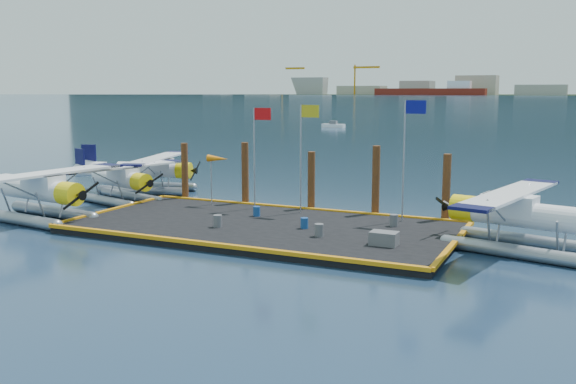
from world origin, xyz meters
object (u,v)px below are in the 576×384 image
seaplane_b (120,181)px  drum_2 (304,223)px  drum_1 (319,230)px  seaplane_a (39,193)px  crate (384,238)px  piling_0 (185,174)px  seaplane_d (518,218)px  flagpole_blue (408,142)px  piling_4 (446,190)px  drum_4 (394,220)px  flagpole_yellow (304,142)px  drum_0 (257,211)px  seaplane_c (152,172)px  drum_3 (218,221)px  flagpole_red (257,142)px  piling_1 (245,176)px  windsock (218,160)px  piling_2 (311,183)px  piling_3 (376,183)px

seaplane_b → drum_2: (14.93, -3.82, -0.78)m
drum_1 → seaplane_a: bearing=-174.8°
crate → piling_0: bearing=155.2°
crate → seaplane_d: bearing=27.0°
flagpole_blue → piling_4: size_ratio=1.62×
drum_1 → drum_4: (2.65, 3.86, -0.01)m
drum_1 → flagpole_yellow: bearing=120.3°
drum_0 → piling_0: bearing=153.2°
seaplane_c → drum_1: bearing=45.6°
flagpole_blue → piling_4: flagpole_blue is taller
piling_4 → seaplane_b: bearing=-175.6°
drum_3 → piling_0: size_ratio=0.16×
seaplane_c → seaplane_d: seaplane_d is taller
drum_1 → flagpole_red: flagpole_red is taller
piling_0 → piling_1: piling_1 is taller
drum_2 → windsock: bearing=152.5°
flagpole_red → piling_4: (10.79, 1.60, -2.40)m
crate → flagpole_blue: 6.90m
drum_3 → flagpole_red: (-0.48, 5.45, 3.68)m
piling_2 → drum_2: bearing=-70.9°
drum_4 → flagpole_yellow: bearing=166.2°
drum_2 → piling_1: bearing=139.5°
seaplane_a → seaplane_c: (-0.50, 11.25, -0.14)m
drum_4 → piling_1: 10.94m
seaplane_c → flagpole_blue: flagpole_blue is taller
seaplane_d → piling_0: 21.60m
seaplane_d → drum_4: size_ratio=16.91×
flagpole_yellow → piling_3: size_ratio=1.44×
seaplane_b → crate: seaplane_b is taller
seaplane_b → drum_0: seaplane_b is taller
crate → piling_1: 13.34m
piling_0 → drum_4: bearing=-11.4°
seaplane_b → flagpole_blue: size_ratio=1.44×
drum_1 → windsock: (-8.80, 5.27, 2.51)m
seaplane_b → drum_2: seaplane_b is taller
windsock → crate: bearing=-24.8°
drum_2 → piling_4: piling_4 is taller
drum_0 → piling_1: (-2.68, 3.62, 1.42)m
seaplane_c → piling_4: piling_4 is taller
drum_3 → piling_1: 7.51m
drum_3 → flagpole_yellow: size_ratio=0.10×
drum_3 → drum_4: (8.24, 4.04, -0.01)m
flagpole_red → piling_1: (-1.71, 1.60, -2.30)m
drum_3 → piling_4: size_ratio=0.16×
drum_4 → crate: bearing=-80.5°
seaplane_b → windsock: (7.51, 0.04, 1.77)m
seaplane_b → drum_1: size_ratio=14.96×
seaplane_a → crate: bearing=100.9°
flagpole_red → flagpole_blue: flagpole_blue is taller
seaplane_b → piling_2: size_ratio=2.47×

